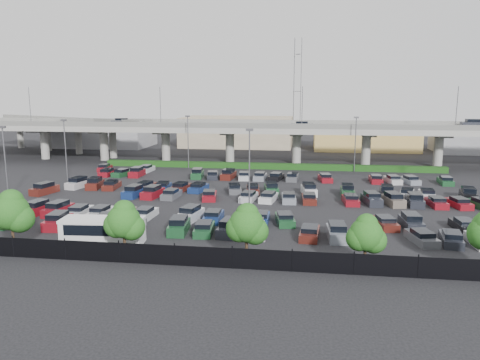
% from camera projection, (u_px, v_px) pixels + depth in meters
% --- Properties ---
extents(ground, '(280.00, 280.00, 0.00)m').
position_uv_depth(ground, '(256.00, 197.00, 66.89)').
color(ground, black).
extents(overpass, '(150.00, 13.00, 15.80)m').
position_uv_depth(overpass, '(272.00, 130.00, 96.79)').
color(overpass, gray).
rests_on(overpass, ground).
extents(on_ramp, '(50.93, 30.13, 8.80)m').
position_uv_depth(on_ramp, '(64.00, 125.00, 114.71)').
color(on_ramp, gray).
rests_on(on_ramp, ground).
extents(hedge, '(66.00, 1.60, 1.10)m').
position_uv_depth(hedge, '(270.00, 166.00, 91.12)').
color(hedge, '#163910').
rests_on(hedge, ground).
extents(fence, '(70.00, 0.10, 2.00)m').
position_uv_depth(fence, '(220.00, 258.00, 39.47)').
color(fence, black).
rests_on(fence, ground).
extents(tree_row, '(65.07, 3.66, 5.94)m').
position_uv_depth(tree_row, '(231.00, 223.00, 40.32)').
color(tree_row, '#332316').
rests_on(tree_row, ground).
extents(shuttle_bus, '(8.15, 3.32, 2.56)m').
position_uv_depth(shuttle_bus, '(103.00, 230.00, 45.79)').
color(shuttle_bus, silver).
rests_on(shuttle_bus, ground).
extents(parked_cars, '(63.25, 41.66, 1.67)m').
position_uv_depth(parked_cars, '(243.00, 198.00, 63.05)').
color(parked_cars, '#525359').
rests_on(parked_cars, ground).
extents(light_poles, '(66.90, 48.38, 10.30)m').
position_uv_depth(light_poles, '(230.00, 151.00, 68.26)').
color(light_poles, '#55555A').
rests_on(light_poles, ground).
extents(distant_buildings, '(138.00, 24.00, 9.00)m').
position_uv_depth(distant_buildings, '(327.00, 134.00, 124.65)').
color(distant_buildings, gray).
rests_on(distant_buildings, ground).
extents(comm_tower, '(2.40, 2.40, 30.00)m').
position_uv_depth(comm_tower, '(297.00, 89.00, 135.49)').
color(comm_tower, '#55555A').
rests_on(comm_tower, ground).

